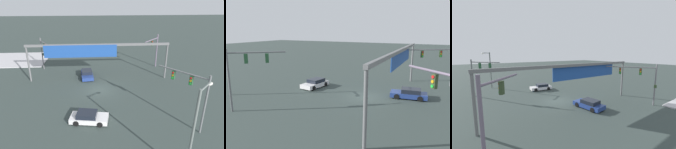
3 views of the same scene
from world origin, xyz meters
TOP-DOWN VIEW (x-y plane):
  - ground_plane at (0.00, 0.00)m, footprint 201.88×201.88m
  - traffic_signal_near_corner at (-9.43, 9.32)m, footprint 3.75×4.45m
  - traffic_signal_opposite_side at (-10.45, -9.03)m, footprint 3.26×3.60m
  - traffic_signal_cross_street at (9.35, -8.08)m, footprint 3.78×6.09m
  - streetlamp_curved_arm at (-6.95, 15.33)m, footprint 1.82×1.73m
  - overhead_sign_gantry at (0.90, -3.97)m, footprint 22.59×0.43m
  - sedan_car_approaching at (1.24, 7.78)m, footprint 4.45×2.50m
  - sedan_car_waiting_far at (2.03, -5.11)m, footprint 2.37×4.43m

SIDE VIEW (x-z plane):
  - ground_plane at x=0.00m, z-range 0.00..0.00m
  - sedan_car_waiting_far at x=2.03m, z-range -0.03..1.18m
  - sedan_car_approaching at x=1.24m, z-range -0.03..1.18m
  - traffic_signal_opposite_side at x=-10.45m, z-range 0.91..7.20m
  - traffic_signal_cross_street at x=9.35m, z-range 1.18..7.11m
  - streetlamp_curved_arm at x=-6.95m, z-range 0.62..8.27m
  - traffic_signal_near_corner at x=-9.43m, z-range 1.29..7.70m
  - overhead_sign_gantry at x=0.90m, z-range 2.05..8.10m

